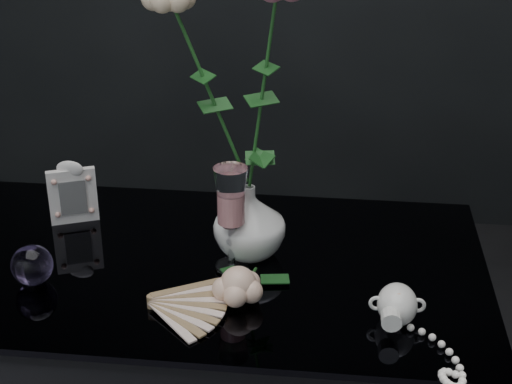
% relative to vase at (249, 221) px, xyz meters
% --- Properties ---
extents(vase, '(0.14, 0.14, 0.14)m').
position_rel_vase_xyz_m(vase, '(0.00, 0.00, 0.00)').
color(vase, white).
rests_on(vase, table).
extents(wine_glass, '(0.07, 0.07, 0.19)m').
position_rel_vase_xyz_m(wine_glass, '(-0.03, -0.05, 0.03)').
color(wine_glass, white).
rests_on(wine_glass, table).
extents(picture_frame, '(0.12, 0.11, 0.13)m').
position_rel_vase_xyz_m(picture_frame, '(-0.36, 0.09, -0.00)').
color(picture_frame, silver).
rests_on(picture_frame, table).
extents(paperweight, '(0.09, 0.09, 0.07)m').
position_rel_vase_xyz_m(paperweight, '(-0.35, -0.14, -0.03)').
color(paperweight, '#997BC9').
rests_on(paperweight, table).
extents(paper_fan, '(0.30, 0.27, 0.03)m').
position_rel_vase_xyz_m(paper_fan, '(-0.14, -0.19, -0.05)').
color(paper_fan, '#FFF3CB').
rests_on(paper_fan, table).
extents(loose_rose, '(0.20, 0.22, 0.06)m').
position_rel_vase_xyz_m(loose_rose, '(0.00, -0.16, -0.04)').
color(loose_rose, '#FFC3A4').
rests_on(loose_rose, table).
extents(pearl_jar, '(0.22, 0.23, 0.07)m').
position_rel_vase_xyz_m(pearl_jar, '(0.26, -0.18, -0.04)').
color(pearl_jar, white).
rests_on(pearl_jar, table).
extents(roses, '(0.25, 0.11, 0.45)m').
position_rel_vase_xyz_m(roses, '(-0.02, -0.00, 0.28)').
color(roses, beige).
rests_on(roses, vase).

